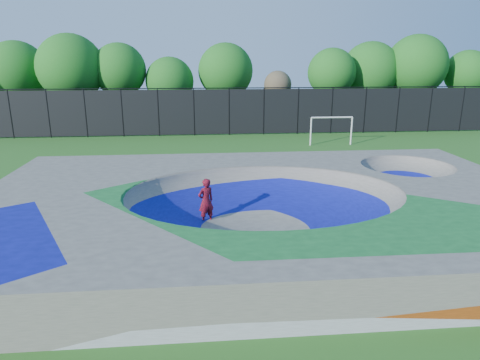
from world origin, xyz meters
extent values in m
plane|color=#215818|center=(0.00, 0.00, 0.00)|extent=(120.00, 120.00, 0.00)
cube|color=gray|center=(0.00, 0.00, 0.75)|extent=(22.00, 14.00, 1.50)
imported|color=#AF0E26|center=(-2.28, 0.58, 0.95)|extent=(0.82, 0.73, 1.89)
cube|color=black|center=(-2.28, 0.58, 0.03)|extent=(0.79, 0.57, 0.05)
cylinder|color=silver|center=(5.91, 15.93, 1.06)|extent=(0.12, 0.12, 2.12)
cylinder|color=silver|center=(9.08, 15.93, 1.06)|extent=(0.12, 0.12, 2.12)
cylinder|color=silver|center=(7.49, 15.93, 2.12)|extent=(3.18, 0.12, 0.12)
cylinder|color=black|center=(-18.00, 21.00, 2.00)|extent=(0.09, 0.09, 4.00)
cylinder|color=black|center=(-15.00, 21.00, 2.00)|extent=(0.09, 0.09, 4.00)
cylinder|color=black|center=(-12.00, 21.00, 2.00)|extent=(0.09, 0.09, 4.00)
cylinder|color=black|center=(-9.00, 21.00, 2.00)|extent=(0.09, 0.09, 4.00)
cylinder|color=black|center=(-6.00, 21.00, 2.00)|extent=(0.09, 0.09, 4.00)
cylinder|color=black|center=(-3.00, 21.00, 2.00)|extent=(0.09, 0.09, 4.00)
cylinder|color=black|center=(0.00, 21.00, 2.00)|extent=(0.09, 0.09, 4.00)
cylinder|color=black|center=(3.00, 21.00, 2.00)|extent=(0.09, 0.09, 4.00)
cylinder|color=black|center=(6.00, 21.00, 2.00)|extent=(0.09, 0.09, 4.00)
cylinder|color=black|center=(9.00, 21.00, 2.00)|extent=(0.09, 0.09, 4.00)
cylinder|color=black|center=(12.00, 21.00, 2.00)|extent=(0.09, 0.09, 4.00)
cylinder|color=black|center=(15.00, 21.00, 2.00)|extent=(0.09, 0.09, 4.00)
cylinder|color=black|center=(18.00, 21.00, 2.00)|extent=(0.09, 0.09, 4.00)
cylinder|color=black|center=(21.00, 21.00, 2.00)|extent=(0.09, 0.09, 4.00)
cube|color=black|center=(0.00, 21.00, 2.00)|extent=(48.00, 0.03, 3.80)
cylinder|color=black|center=(0.00, 21.00, 4.00)|extent=(48.00, 0.08, 0.08)
cylinder|color=#483724|center=(-19.45, 27.12, 1.53)|extent=(0.44, 0.44, 3.07)
sphere|color=#185D19|center=(-19.45, 27.12, 5.20)|extent=(5.68, 5.68, 5.68)
cylinder|color=#483724|center=(-13.94, 24.93, 1.69)|extent=(0.44, 0.44, 3.38)
sphere|color=#185D19|center=(-13.94, 24.93, 5.61)|extent=(5.95, 5.95, 5.95)
cylinder|color=#483724|center=(-9.78, 25.55, 1.79)|extent=(0.44, 0.44, 3.58)
sphere|color=#185D19|center=(-9.78, 25.55, 5.39)|extent=(4.84, 4.84, 4.84)
cylinder|color=#483724|center=(-5.27, 25.66, 1.33)|extent=(0.44, 0.44, 2.67)
sphere|color=#185D19|center=(-5.27, 25.66, 4.34)|extent=(4.48, 4.48, 4.48)
cylinder|color=#483724|center=(0.04, 26.32, 1.65)|extent=(0.44, 0.44, 3.29)
sphere|color=#185D19|center=(0.04, 26.32, 5.25)|extent=(5.22, 5.22, 5.22)
cylinder|color=#483724|center=(4.89, 25.13, 1.45)|extent=(0.44, 0.44, 2.90)
sphere|color=brown|center=(4.89, 25.13, 4.00)|extent=(2.60, 2.60, 2.60)
cylinder|color=#483724|center=(10.07, 25.16, 1.71)|extent=(0.44, 0.44, 3.41)
sphere|color=#185D19|center=(10.07, 25.16, 5.12)|extent=(4.54, 4.54, 4.54)
cylinder|color=#483724|center=(14.54, 26.93, 1.51)|extent=(0.44, 0.44, 3.02)
sphere|color=#185D19|center=(14.54, 26.93, 5.17)|extent=(5.74, 5.74, 5.74)
cylinder|color=#483724|center=(18.79, 25.97, 1.76)|extent=(0.44, 0.44, 3.51)
sphere|color=#185D19|center=(18.79, 25.97, 5.73)|extent=(5.92, 5.92, 5.92)
cylinder|color=#483724|center=(24.19, 26.01, 1.69)|extent=(0.44, 0.44, 3.38)
sphere|color=#185D19|center=(24.19, 26.01, 5.03)|extent=(4.40, 4.40, 4.40)
camera|label=1|loc=(-2.37, -15.75, 6.53)|focal=32.00mm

